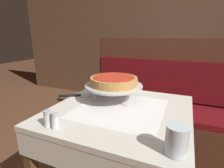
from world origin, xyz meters
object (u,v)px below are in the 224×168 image
(dining_table_front, at_px, (120,123))
(booth_bench, at_px, (160,117))
(pizza_pan_stand, at_px, (114,86))
(condiment_caddy, at_px, (177,65))
(salt_shaker, at_px, (48,119))
(napkin_holder, at_px, (131,85))
(water_glass_near, at_px, (177,140))
(pizza_server, at_px, (79,95))
(pepper_shaker, at_px, (55,121))
(dining_table_rear, at_px, (173,73))
(deep_dish_pizza, at_px, (114,81))

(dining_table_front, distance_m, booth_bench, 0.95)
(pizza_pan_stand, xyz_separation_m, condiment_caddy, (0.31, 1.54, -0.07))
(dining_table_front, xyz_separation_m, salt_shaker, (-0.25, -0.34, 0.14))
(napkin_holder, bearing_deg, water_glass_near, -60.25)
(pizza_server, bearing_deg, napkin_holder, 41.15)
(salt_shaker, bearing_deg, pizza_server, 104.24)
(booth_bench, xyz_separation_m, napkin_holder, (-0.18, -0.51, 0.48))
(salt_shaker, distance_m, condiment_caddy, 2.05)
(condiment_caddy, bearing_deg, pepper_shaker, -102.11)
(dining_table_rear, xyz_separation_m, pizza_server, (-0.54, -1.63, 0.10))
(pepper_shaker, bearing_deg, dining_table_rear, 79.28)
(condiment_caddy, bearing_deg, pizza_server, -110.45)
(booth_bench, distance_m, deep_dish_pizza, 0.99)
(pizza_pan_stand, height_order, water_glass_near, water_glass_near)
(dining_table_rear, bearing_deg, dining_table_front, -96.19)
(deep_dish_pizza, bearing_deg, dining_table_rear, 80.34)
(pepper_shaker, relative_size, napkin_holder, 0.79)
(pizza_pan_stand, relative_size, condiment_caddy, 2.66)
(salt_shaker, bearing_deg, deep_dish_pizza, 70.46)
(napkin_holder, height_order, condiment_caddy, condiment_caddy)
(dining_table_front, relative_size, napkin_holder, 8.14)
(dining_table_front, xyz_separation_m, pizza_pan_stand, (-0.09, 0.11, 0.20))
(dining_table_front, relative_size, pepper_shaker, 10.34)
(dining_table_rear, height_order, water_glass_near, water_glass_near)
(deep_dish_pizza, relative_size, water_glass_near, 2.74)
(booth_bench, xyz_separation_m, pepper_shaker, (-0.34, -1.22, 0.48))
(water_glass_near, height_order, pepper_shaker, water_glass_near)
(dining_table_front, height_order, pepper_shaker, pepper_shaker)
(deep_dish_pizza, xyz_separation_m, pepper_shaker, (-0.12, -0.45, -0.10))
(deep_dish_pizza, bearing_deg, napkin_holder, 80.83)
(pizza_pan_stand, bearing_deg, pepper_shaker, -104.45)
(pizza_server, relative_size, napkin_holder, 2.48)
(dining_table_rear, distance_m, salt_shaker, 2.11)
(deep_dish_pizza, height_order, napkin_holder, deep_dish_pizza)
(deep_dish_pizza, xyz_separation_m, napkin_holder, (0.04, 0.25, -0.09))
(dining_table_rear, height_order, pizza_server, pizza_server)
(deep_dish_pizza, height_order, condiment_caddy, deep_dish_pizza)
(booth_bench, bearing_deg, condiment_caddy, 83.71)
(water_glass_near, relative_size, napkin_holder, 1.14)
(dining_table_front, xyz_separation_m, napkin_holder, (-0.05, 0.36, 0.15))
(pizza_server, relative_size, pepper_shaker, 3.16)
(deep_dish_pizza, relative_size, condiment_caddy, 2.16)
(deep_dish_pizza, distance_m, condiment_caddy, 1.58)
(water_glass_near, bearing_deg, napkin_holder, 119.75)
(dining_table_front, distance_m, pizza_server, 0.38)
(booth_bench, xyz_separation_m, condiment_caddy, (0.09, 0.77, 0.47))
(dining_table_front, xyz_separation_m, water_glass_near, (0.34, -0.31, 0.16))
(pizza_pan_stand, height_order, deep_dish_pizza, deep_dish_pizza)
(deep_dish_pizza, bearing_deg, pizza_server, -176.44)
(pepper_shaker, height_order, napkin_holder, napkin_holder)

